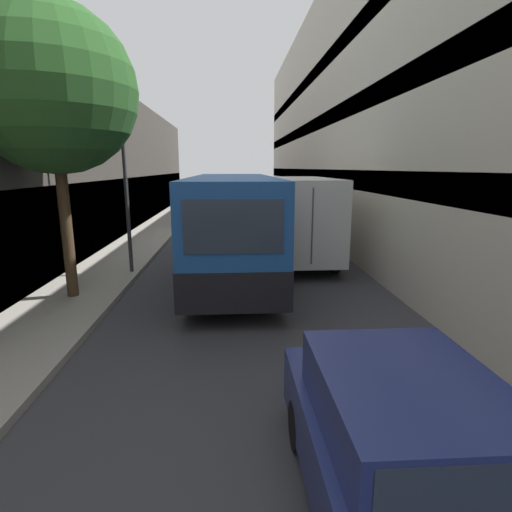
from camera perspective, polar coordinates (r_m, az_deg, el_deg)
The scene contains 10 objects.
ground_plane at distance 13.15m, azimuth -1.54°, elevation -2.66°, with size 150.00×150.00×0.00m, color #38383D.
sidewalk_left at distance 13.78m, azimuth -21.13°, elevation -2.48°, with size 2.36×60.00×0.15m.
building_left_shopfront at distance 14.24m, azimuth -31.08°, elevation 10.25°, with size 2.40×60.00×7.30m.
building_right_apartment at distance 14.10m, azimuth 21.69°, elevation 22.10°, with size 2.40×60.00×12.03m.
car_hatchback at distance 4.47m, azimuth 20.69°, elevation -24.96°, with size 1.85×3.93×1.57m.
bus at distance 12.94m, azimuth -3.34°, elevation 4.66°, with size 2.51×9.78×3.17m.
box_truck at distance 15.41m, azimuth 5.39°, elevation 5.79°, with size 2.33×7.63×3.08m.
panel_van at distance 25.01m, azimuth -7.92°, elevation 6.93°, with size 1.86×4.16×1.89m.
street_lamp at distance 13.24m, azimuth -18.67°, elevation 17.68°, with size 0.36×0.80×6.64m.
street_tree_left at distance 11.28m, azimuth -27.10°, elevation 20.37°, with size 3.96×3.96×7.08m.
Camera 1 is at (-0.42, 2.32, 3.44)m, focal length 28.00 mm.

